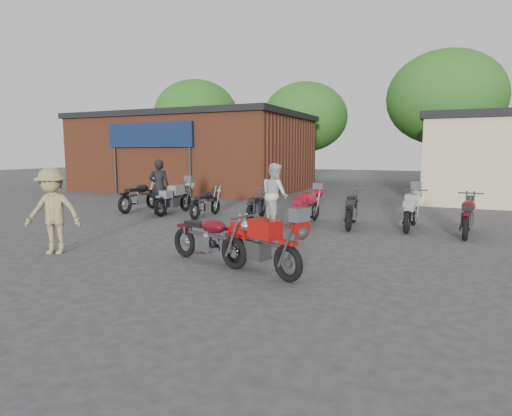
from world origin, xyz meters
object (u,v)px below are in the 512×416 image
at_px(helmet, 203,247).
at_px(row_bike_1, 174,197).
at_px(sportbike, 260,241).
at_px(row_bike_4, 306,206).
at_px(person_dark, 159,187).
at_px(person_tan, 53,211).
at_px(person_light, 275,194).
at_px(row_bike_7, 468,213).
at_px(row_bike_3, 257,203).
at_px(row_bike_0, 140,194).
at_px(row_bike_2, 206,201).
at_px(row_bike_5, 352,207).
at_px(row_bike_6, 411,208).
at_px(vintage_motorcycle, 209,235).

distance_m(helmet, row_bike_1, 6.16).
bearing_deg(sportbike, row_bike_4, 123.93).
distance_m(person_dark, row_bike_1, 0.62).
distance_m(person_tan, row_bike_1, 6.14).
bearing_deg(person_light, row_bike_7, -131.22).
height_order(sportbike, row_bike_3, sportbike).
xyz_separation_m(person_light, row_bike_4, (0.78, 0.61, -0.38)).
distance_m(row_bike_0, row_bike_4, 6.45).
xyz_separation_m(person_tan, row_bike_2, (0.24, 5.86, -0.39)).
bearing_deg(row_bike_7, row_bike_5, 93.19).
distance_m(person_tan, row_bike_6, 9.20).
distance_m(person_dark, row_bike_5, 6.69).
height_order(sportbike, row_bike_6, sportbike).
height_order(person_tan, row_bike_5, person_tan).
bearing_deg(person_light, row_bike_0, 35.17).
bearing_deg(row_bike_5, person_light, 99.61).
relative_size(sportbike, row_bike_5, 1.01).
xyz_separation_m(helmet, row_bike_2, (-2.63, 4.47, 0.42)).
relative_size(row_bike_1, row_bike_7, 1.03).
height_order(person_light, row_bike_0, person_light).
bearing_deg(row_bike_1, row_bike_5, -91.05).
bearing_deg(vintage_motorcycle, row_bike_2, 138.18).
bearing_deg(row_bike_6, row_bike_5, 103.15).
xyz_separation_m(row_bike_0, row_bike_6, (9.44, 0.21, -0.03)).
bearing_deg(sportbike, vintage_motorcycle, -166.57).
height_order(sportbike, row_bike_5, sportbike).
bearing_deg(person_tan, row_bike_5, 26.07).
bearing_deg(sportbike, helmet, 176.61).
xyz_separation_m(sportbike, row_bike_3, (-2.58, 5.51, -0.06)).
relative_size(person_tan, row_bike_6, 0.90).
relative_size(vintage_motorcycle, person_light, 1.06).
height_order(person_dark, row_bike_4, person_dark).
bearing_deg(row_bike_5, row_bike_3, 83.50).
relative_size(vintage_motorcycle, row_bike_6, 0.96).
xyz_separation_m(person_dark, person_tan, (1.56, -5.71, -0.04)).
bearing_deg(row_bike_5, row_bike_1, 82.97).
bearing_deg(row_bike_0, sportbike, -128.60).
bearing_deg(row_bike_1, helmet, -139.47).
relative_size(person_light, row_bike_0, 0.86).
height_order(person_light, person_tan, person_light).
distance_m(helmet, person_dark, 6.25).
distance_m(row_bike_3, row_bike_5, 3.05).
relative_size(helmet, row_bike_1, 0.12).
distance_m(person_dark, row_bike_4, 5.31).
xyz_separation_m(helmet, person_tan, (-2.87, -1.39, 0.81)).
xyz_separation_m(row_bike_6, row_bike_7, (1.42, -0.36, -0.00)).
distance_m(helmet, row_bike_6, 6.23).
bearing_deg(row_bike_2, row_bike_6, -86.97).
xyz_separation_m(person_tan, row_bike_0, (-2.72, 6.06, -0.30)).
distance_m(person_dark, row_bike_6, 8.31).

